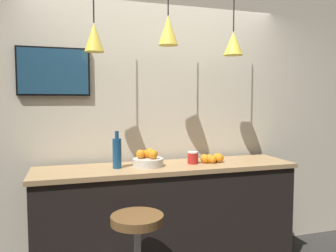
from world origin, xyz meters
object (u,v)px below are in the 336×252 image
at_px(juice_bottle, 117,152).
at_px(bar_stool, 137,249).
at_px(spread_jar, 193,158).
at_px(fruit_bowl, 148,160).
at_px(mounted_tv, 54,72).

bearing_deg(juice_bottle, bar_stool, -84.33).
relative_size(juice_bottle, spread_jar, 2.86).
bearing_deg(fruit_bowl, mounted_tv, 157.10).
height_order(bar_stool, mounted_tv, mounted_tv).
xyz_separation_m(bar_stool, fruit_bowl, (0.21, 0.57, 0.52)).
distance_m(spread_jar, mounted_tv, 1.46).
relative_size(spread_jar, mounted_tv, 0.18).
distance_m(fruit_bowl, spread_jar, 0.42).
xyz_separation_m(bar_stool, spread_jar, (0.63, 0.57, 0.52)).
relative_size(juice_bottle, mounted_tv, 0.51).
xyz_separation_m(juice_bottle, mounted_tv, (-0.50, 0.33, 0.69)).
xyz_separation_m(bar_stool, mounted_tv, (-0.56, 0.89, 1.29)).
height_order(fruit_bowl, spread_jar, fruit_bowl).
distance_m(juice_bottle, spread_jar, 0.69).
xyz_separation_m(spread_jar, mounted_tv, (-1.19, 0.33, 0.77)).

